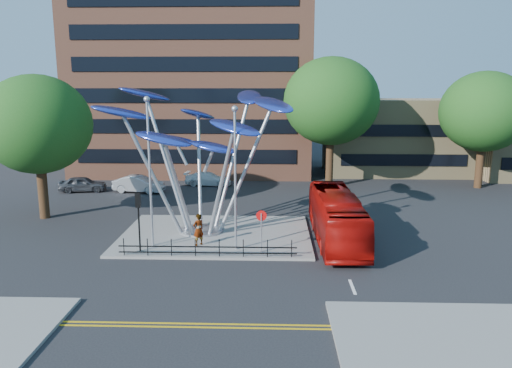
{
  "coord_description": "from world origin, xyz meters",
  "views": [
    {
      "loc": [
        2.59,
        -24.73,
        9.61
      ],
      "look_at": [
        1.65,
        4.0,
        3.83
      ],
      "focal_mm": 35.0,
      "sensor_mm": 36.0,
      "label": 1
    }
  ],
  "objects_px": {
    "no_entry_sign_island": "(261,224)",
    "parked_car_mid": "(139,184)",
    "leaf_sculpture": "(199,128)",
    "tree_right": "(331,101)",
    "street_lamp_left": "(149,159)",
    "parked_car_right": "(208,179)",
    "tree_left": "(37,125)",
    "red_bus": "(336,217)",
    "parked_car_left": "(83,184)",
    "pedestrian": "(198,230)",
    "street_lamp_right": "(235,165)",
    "tree_far": "(484,112)",
    "traffic_light_island": "(138,209)"
  },
  "relations": [
    {
      "from": "parked_car_mid",
      "to": "parked_car_right",
      "type": "distance_m",
      "value": 6.71
    },
    {
      "from": "parked_car_left",
      "to": "street_lamp_left",
      "type": "bearing_deg",
      "value": -156.75
    },
    {
      "from": "tree_right",
      "to": "red_bus",
      "type": "xyz_separation_m",
      "value": [
        -1.4,
        -16.62,
        -6.54
      ]
    },
    {
      "from": "parked_car_right",
      "to": "pedestrian",
      "type": "bearing_deg",
      "value": -168.76
    },
    {
      "from": "tree_right",
      "to": "tree_far",
      "type": "relative_size",
      "value": 1.12
    },
    {
      "from": "tree_right",
      "to": "leaf_sculpture",
      "type": "relative_size",
      "value": 0.95
    },
    {
      "from": "street_lamp_left",
      "to": "parked_car_right",
      "type": "distance_m",
      "value": 19.36
    },
    {
      "from": "street_lamp_right",
      "to": "red_bus",
      "type": "height_order",
      "value": "street_lamp_right"
    },
    {
      "from": "tree_left",
      "to": "no_entry_sign_island",
      "type": "distance_m",
      "value": 18.35
    },
    {
      "from": "parked_car_right",
      "to": "red_bus",
      "type": "bearing_deg",
      "value": -143.19
    },
    {
      "from": "street_lamp_left",
      "to": "parked_car_mid",
      "type": "relative_size",
      "value": 1.92
    },
    {
      "from": "pedestrian",
      "to": "traffic_light_island",
      "type": "bearing_deg",
      "value": -22.06
    },
    {
      "from": "no_entry_sign_island",
      "to": "parked_car_left",
      "type": "height_order",
      "value": "no_entry_sign_island"
    },
    {
      "from": "tree_right",
      "to": "street_lamp_left",
      "type": "distance_m",
      "value": 22.49
    },
    {
      "from": "leaf_sculpture",
      "to": "red_bus",
      "type": "xyz_separation_m",
      "value": [
        8.67,
        -1.3,
        -5.38
      ]
    },
    {
      "from": "leaf_sculpture",
      "to": "parked_car_left",
      "type": "distance_m",
      "value": 18.64
    },
    {
      "from": "tree_right",
      "to": "no_entry_sign_island",
      "type": "xyz_separation_m",
      "value": [
        -6.0,
        -19.48,
        -6.22
      ]
    },
    {
      "from": "tree_right",
      "to": "parked_car_right",
      "type": "distance_m",
      "value": 13.74
    },
    {
      "from": "parked_car_left",
      "to": "no_entry_sign_island",
      "type": "bearing_deg",
      "value": -144.64
    },
    {
      "from": "traffic_light_island",
      "to": "parked_car_right",
      "type": "relative_size",
      "value": 0.77
    },
    {
      "from": "parked_car_mid",
      "to": "leaf_sculpture",
      "type": "bearing_deg",
      "value": -139.36
    },
    {
      "from": "street_lamp_left",
      "to": "no_entry_sign_island",
      "type": "height_order",
      "value": "street_lamp_left"
    },
    {
      "from": "street_lamp_left",
      "to": "parked_car_left",
      "type": "xyz_separation_m",
      "value": [
        -10.1,
        15.53,
        -4.65
      ]
    },
    {
      "from": "traffic_light_island",
      "to": "parked_car_left",
      "type": "xyz_separation_m",
      "value": [
        -9.6,
        16.53,
        -1.91
      ]
    },
    {
      "from": "tree_right",
      "to": "traffic_light_island",
      "type": "distance_m",
      "value": 24.06
    },
    {
      "from": "red_bus",
      "to": "parked_car_left",
      "type": "height_order",
      "value": "red_bus"
    },
    {
      "from": "parked_car_left",
      "to": "parked_car_right",
      "type": "relative_size",
      "value": 0.93
    },
    {
      "from": "street_lamp_left",
      "to": "parked_car_left",
      "type": "height_order",
      "value": "street_lamp_left"
    },
    {
      "from": "street_lamp_left",
      "to": "street_lamp_right",
      "type": "relative_size",
      "value": 1.06
    },
    {
      "from": "street_lamp_left",
      "to": "parked_car_right",
      "type": "relative_size",
      "value": 1.98
    },
    {
      "from": "traffic_light_island",
      "to": "parked_car_right",
      "type": "height_order",
      "value": "traffic_light_island"
    },
    {
      "from": "leaf_sculpture",
      "to": "pedestrian",
      "type": "bearing_deg",
      "value": -84.52
    },
    {
      "from": "no_entry_sign_island",
      "to": "parked_car_mid",
      "type": "distance_m",
      "value": 20.02
    },
    {
      "from": "parked_car_left",
      "to": "parked_car_mid",
      "type": "relative_size",
      "value": 0.91
    },
    {
      "from": "street_lamp_left",
      "to": "tree_left",
      "type": "bearing_deg",
      "value": 145.62
    },
    {
      "from": "tree_far",
      "to": "parked_car_right",
      "type": "bearing_deg",
      "value": 179.42
    },
    {
      "from": "tree_right",
      "to": "parked_car_mid",
      "type": "relative_size",
      "value": 2.65
    },
    {
      "from": "tree_right",
      "to": "street_lamp_right",
      "type": "height_order",
      "value": "tree_right"
    },
    {
      "from": "tree_right",
      "to": "tree_far",
      "type": "distance_m",
      "value": 14.03
    },
    {
      "from": "tree_right",
      "to": "tree_far",
      "type": "bearing_deg",
      "value": 0.0
    },
    {
      "from": "tree_left",
      "to": "street_lamp_left",
      "type": "height_order",
      "value": "tree_left"
    },
    {
      "from": "leaf_sculpture",
      "to": "no_entry_sign_island",
      "type": "distance_m",
      "value": 7.71
    },
    {
      "from": "parked_car_mid",
      "to": "parked_car_right",
      "type": "bearing_deg",
      "value": -50.59
    },
    {
      "from": "leaf_sculpture",
      "to": "parked_car_right",
      "type": "distance_m",
      "value": 16.85
    },
    {
      "from": "parked_car_mid",
      "to": "tree_far",
      "type": "bearing_deg",
      "value": -74.72
    },
    {
      "from": "street_lamp_left",
      "to": "street_lamp_right",
      "type": "bearing_deg",
      "value": -5.71
    },
    {
      "from": "tree_left",
      "to": "parked_car_mid",
      "type": "relative_size",
      "value": 2.25
    },
    {
      "from": "leaf_sculpture",
      "to": "pedestrian",
      "type": "relative_size",
      "value": 6.61
    },
    {
      "from": "tree_left",
      "to": "street_lamp_right",
      "type": "height_order",
      "value": "tree_left"
    },
    {
      "from": "street_lamp_right",
      "to": "parked_car_left",
      "type": "relative_size",
      "value": 2.0
    }
  ]
}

